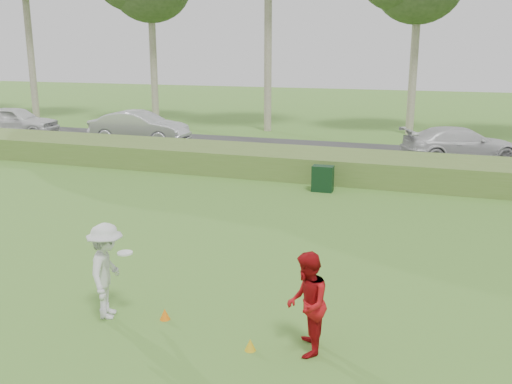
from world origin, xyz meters
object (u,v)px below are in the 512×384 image
at_px(player_white, 107,271).
at_px(utility_cabinet, 323,179).
at_px(car_mid, 139,128).
at_px(cone_orange, 165,314).
at_px(car_left, 15,121).
at_px(cone_yellow, 250,345).
at_px(car_right, 461,144).
at_px(player_red, 307,304).

bearing_deg(player_white, utility_cabinet, -27.92).
distance_m(player_white, car_mid, 19.25).
relative_size(cone_orange, car_left, 0.04).
relative_size(cone_yellow, car_mid, 0.04).
xyz_separation_m(cone_yellow, car_right, (3.08, 17.74, 0.68)).
height_order(cone_orange, car_right, car_right).
bearing_deg(cone_yellow, cone_orange, 164.45).
bearing_deg(cone_orange, car_left, 137.44).
bearing_deg(car_left, player_white, -145.71).
distance_m(player_white, car_right, 18.42).
xyz_separation_m(player_white, car_left, (-17.28, 17.01, -0.02)).
height_order(player_white, cone_orange, player_white).
xyz_separation_m(player_white, car_right, (5.91, 17.45, -0.10)).
bearing_deg(cone_yellow, player_red, 15.97).
height_order(player_red, cone_orange, player_red).
xyz_separation_m(utility_cabinet, car_left, (-18.82, 6.57, 0.42)).
xyz_separation_m(cone_yellow, utility_cabinet, (-1.30, 10.74, 0.34)).
xyz_separation_m(cone_orange, car_mid, (-10.36, 16.62, 0.77)).
xyz_separation_m(player_white, player_red, (3.70, -0.05, -0.04)).
distance_m(player_white, utility_cabinet, 10.57).
distance_m(cone_orange, cone_yellow, 1.89).
height_order(player_white, cone_yellow, player_white).
relative_size(player_white, cone_yellow, 8.69).
bearing_deg(car_mid, car_left, 84.85).
distance_m(player_red, car_left, 27.04).
bearing_deg(player_white, car_mid, 9.50).
height_order(player_red, cone_yellow, player_red).
bearing_deg(cone_orange, cone_yellow, -15.55).
distance_m(car_mid, car_right, 15.27).
distance_m(cone_orange, car_left, 24.85).
bearing_deg(car_mid, car_right, -91.53).
xyz_separation_m(player_red, car_left, (-20.98, 17.06, 0.02)).
xyz_separation_m(cone_orange, car_right, (4.90, 17.23, 0.68)).
xyz_separation_m(cone_orange, utility_cabinet, (0.52, 10.24, 0.34)).
bearing_deg(cone_orange, car_right, 74.14).
bearing_deg(car_left, car_right, -100.08).
relative_size(cone_orange, car_right, 0.04).
bearing_deg(utility_cabinet, car_left, 158.57).
height_order(player_white, car_right, player_white).
bearing_deg(car_left, utility_cabinet, -120.38).
xyz_separation_m(utility_cabinet, car_right, (4.37, 7.00, 0.34)).
bearing_deg(car_left, cone_yellow, -141.86).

